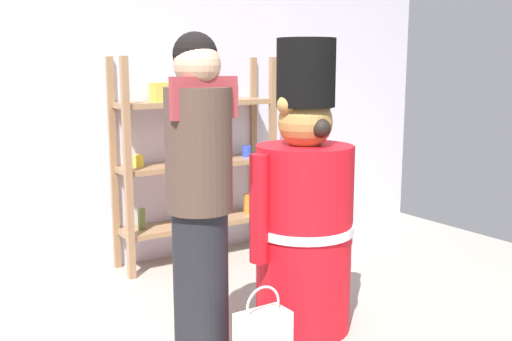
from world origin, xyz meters
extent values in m
cube|color=silver|center=(0.00, 2.20, 1.30)|extent=(6.40, 0.12, 2.60)
cube|color=#93704C|center=(0.06, 1.83, 0.81)|extent=(0.05, 0.05, 1.61)
cube|color=#93704C|center=(1.32, 1.83, 0.81)|extent=(0.05, 0.05, 1.61)
cube|color=#93704C|center=(0.06, 2.13, 0.81)|extent=(0.05, 0.05, 1.61)
cube|color=#93704C|center=(1.32, 2.13, 0.81)|extent=(0.05, 0.05, 1.61)
cube|color=#93704C|center=(0.69, 1.98, 0.29)|extent=(1.26, 0.30, 0.04)
cube|color=#93704C|center=(0.69, 1.98, 0.78)|extent=(1.26, 0.30, 0.04)
cube|color=#93704C|center=(0.69, 1.98, 1.26)|extent=(1.26, 0.30, 0.04)
cylinder|color=yellow|center=(0.21, 2.01, 0.84)|extent=(0.08, 0.08, 0.09)
cylinder|color=red|center=(0.53, 1.96, 0.84)|extent=(0.08, 0.08, 0.09)
cylinder|color=green|center=(0.85, 2.00, 0.84)|extent=(0.07, 0.07, 0.08)
cylinder|color=blue|center=(1.16, 1.99, 0.84)|extent=(0.08, 0.08, 0.09)
cylinder|color=#596B33|center=(0.21, 2.00, 0.39)|extent=(0.06, 0.06, 0.16)
cylinder|color=silver|center=(0.53, 1.97, 0.39)|extent=(0.08, 0.08, 0.17)
cylinder|color=navy|center=(0.85, 1.95, 0.43)|extent=(0.06, 0.06, 0.23)
cylinder|color=#B27226|center=(1.16, 1.97, 0.39)|extent=(0.07, 0.07, 0.17)
cube|color=gold|center=(0.40, 1.98, 1.35)|extent=(0.16, 0.12, 0.14)
cube|color=#B21E2D|center=(0.97, 1.98, 1.34)|extent=(0.14, 0.12, 0.12)
cylinder|color=red|center=(0.60, 0.48, 0.55)|extent=(0.56, 0.56, 1.10)
cylinder|color=white|center=(0.60, 0.48, 0.61)|extent=(0.58, 0.58, 0.05)
sphere|color=#9F7C40|center=(0.60, 0.48, 1.23)|extent=(0.31, 0.31, 0.31)
sphere|color=#9F7C40|center=(0.47, 0.48, 1.34)|extent=(0.11, 0.11, 0.11)
sphere|color=#9F7C40|center=(0.73, 0.48, 1.34)|extent=(0.11, 0.11, 0.11)
cylinder|color=black|center=(0.60, 0.48, 1.51)|extent=(0.33, 0.33, 0.38)
cylinder|color=red|center=(0.29, 0.48, 0.77)|extent=(0.11, 0.11, 0.61)
cylinder|color=red|center=(0.91, 0.48, 0.77)|extent=(0.11, 0.11, 0.61)
sphere|color=black|center=(0.60, 0.34, 1.21)|extent=(0.11, 0.11, 0.11)
cylinder|color=black|center=(-0.14, 0.37, 0.42)|extent=(0.28, 0.28, 0.84)
cylinder|color=#4C382D|center=(-0.14, 0.37, 1.15)|extent=(0.33, 0.33, 0.61)
sphere|color=tan|center=(-0.14, 0.37, 1.55)|extent=(0.23, 0.23, 0.23)
cube|color=#993338|center=(-0.14, 0.31, 1.40)|extent=(0.35, 0.04, 0.20)
sphere|color=black|center=(-0.14, 0.39, 1.60)|extent=(0.22, 0.22, 0.22)
torus|color=silver|center=(0.03, 0.07, 0.42)|extent=(0.19, 0.01, 0.19)
camera|label=1|loc=(-1.48, -2.18, 1.56)|focal=41.82mm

